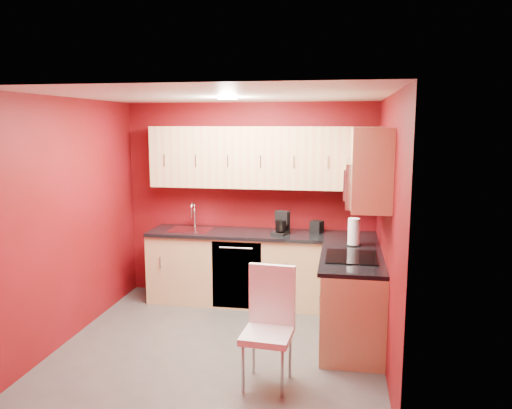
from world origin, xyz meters
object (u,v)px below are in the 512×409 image
(microwave, at_px, (366,183))
(paper_towel, at_px, (354,232))
(sink, at_px, (191,227))
(coffee_maker, at_px, (280,223))
(napkin_holder, at_px, (317,227))
(dining_chair, at_px, (267,329))

(microwave, xyz_separation_m, paper_towel, (-0.09, 0.52, -0.60))
(sink, relative_size, paper_towel, 1.73)
(coffee_maker, height_order, napkin_holder, coffee_maker)
(microwave, distance_m, paper_towel, 0.80)
(paper_towel, bearing_deg, sink, 166.60)
(napkin_holder, xyz_separation_m, dining_chair, (-0.30, -2.07, -0.47))
(coffee_maker, relative_size, dining_chair, 0.27)
(coffee_maker, height_order, dining_chair, coffee_maker)
(microwave, height_order, napkin_holder, microwave)
(coffee_maker, bearing_deg, napkin_holder, 41.39)
(microwave, relative_size, dining_chair, 0.75)
(microwave, relative_size, paper_towel, 2.53)
(dining_chair, bearing_deg, coffee_maker, 98.28)
(microwave, xyz_separation_m, dining_chair, (-0.82, -0.95, -1.15))
(sink, xyz_separation_m, napkin_holder, (1.57, 0.11, 0.04))
(coffee_maker, bearing_deg, sink, -164.44)
(paper_towel, distance_m, dining_chair, 1.74)
(napkin_holder, relative_size, paper_towel, 0.48)
(napkin_holder, bearing_deg, dining_chair, -98.24)
(microwave, height_order, dining_chair, microwave)
(paper_towel, bearing_deg, dining_chair, -116.37)
(microwave, bearing_deg, paper_towel, 99.26)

